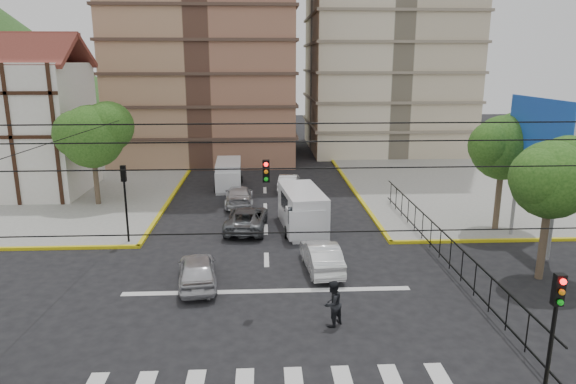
{
  "coord_description": "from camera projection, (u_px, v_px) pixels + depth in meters",
  "views": [
    {
      "loc": [
        -0.11,
        -20.15,
        10.05
      ],
      "look_at": [
        1.06,
        3.62,
        4.0
      ],
      "focal_mm": 32.0,
      "sensor_mm": 36.0,
      "label": 1
    }
  ],
  "objects": [
    {
      "name": "van_left_lane",
      "position": [
        229.0,
        176.0,
        41.6
      ],
      "size": [
        2.15,
        5.07,
        2.25
      ],
      "rotation": [
        0.0,
        0.0,
        0.04
      ],
      "color": "silver",
      "rests_on": "ground"
    },
    {
      "name": "tree_tudor",
      "position": [
        93.0,
        133.0,
        35.64
      ],
      "size": [
        5.39,
        4.4,
        7.43
      ],
      "color": "#473828",
      "rests_on": "ground"
    },
    {
      "name": "car_silver_front_left",
      "position": [
        197.0,
        270.0,
        23.65
      ],
      "size": [
        2.27,
        4.49,
        1.46
      ],
      "primitive_type": "imported",
      "rotation": [
        0.0,
        0.0,
        3.27
      ],
      "color": "silver",
      "rests_on": "ground"
    },
    {
      "name": "park_fence",
      "position": [
        439.0,
        260.0,
        26.78
      ],
      "size": [
        0.1,
        22.5,
        1.66
      ],
      "primitive_type": null,
      "color": "black",
      "rests_on": "ground"
    },
    {
      "name": "stop_line",
      "position": [
        267.0,
        291.0,
        23.15
      ],
      "size": [
        13.0,
        0.4,
        0.01
      ],
      "primitive_type": "cube",
      "color": "silver",
      "rests_on": "ground"
    },
    {
      "name": "van_right_lane",
      "position": [
        303.0,
        211.0,
        31.23
      ],
      "size": [
        2.82,
        5.77,
        2.5
      ],
      "rotation": [
        0.0,
        0.0,
        0.12
      ],
      "color": "silver",
      "rests_on": "ground"
    },
    {
      "name": "traffic_light_nw",
      "position": [
        125.0,
        191.0,
        28.4
      ],
      "size": [
        0.28,
        0.22,
        4.4
      ],
      "color": "black",
      "rests_on": "ground"
    },
    {
      "name": "tree_park_a",
      "position": [
        553.0,
        176.0,
        23.33
      ],
      "size": [
        4.41,
        3.6,
        6.83
      ],
      "color": "#473828",
      "rests_on": "ground"
    },
    {
      "name": "car_white_front_right",
      "position": [
        321.0,
        256.0,
        25.38
      ],
      "size": [
        1.9,
        4.5,
        1.44
      ],
      "primitive_type": "imported",
      "rotation": [
        0.0,
        0.0,
        3.23
      ],
      "color": "white",
      "rests_on": "ground"
    },
    {
      "name": "car_white_rear_right",
      "position": [
        289.0,
        182.0,
        41.14
      ],
      "size": [
        2.01,
        4.24,
        1.34
      ],
      "primitive_type": "imported",
      "rotation": [
        0.0,
        0.0,
        2.99
      ],
      "color": "white",
      "rests_on": "ground"
    },
    {
      "name": "sidewalk_ne",
      "position": [
        507.0,
        186.0,
        42.29
      ],
      "size": [
        26.0,
        26.0,
        0.15
      ],
      "primitive_type": "cube",
      "color": "gray",
      "rests_on": "ground"
    },
    {
      "name": "car_silver_rear_left",
      "position": [
        239.0,
        196.0,
        36.81
      ],
      "size": [
        2.14,
        4.91,
        1.4
      ],
      "primitive_type": "imported",
      "rotation": [
        0.0,
        0.0,
        3.18
      ],
      "color": "#BCBCC1",
      "rests_on": "ground"
    },
    {
      "name": "traffic_light_hanging",
      "position": [
        266.0,
        180.0,
        18.57
      ],
      "size": [
        18.0,
        9.12,
        0.92
      ],
      "color": "black",
      "rests_on": "ground"
    },
    {
      "name": "sidewalk_nw",
      "position": [
        11.0,
        192.0,
        40.38
      ],
      "size": [
        26.0,
        26.0,
        0.15
      ],
      "primitive_type": "cube",
      "color": "gray",
      "rests_on": "ground"
    },
    {
      "name": "billboard",
      "position": [
        539.0,
        141.0,
        27.01
      ],
      "size": [
        0.36,
        6.2,
        8.1
      ],
      "color": "slate",
      "rests_on": "ground"
    },
    {
      "name": "car_darkgrey_mid_right",
      "position": [
        304.0,
        196.0,
        36.75
      ],
      "size": [
        1.81,
        4.13,
        1.38
      ],
      "primitive_type": "imported",
      "rotation": [
        0.0,
        0.0,
        3.19
      ],
      "color": "#252528",
      "rests_on": "ground"
    },
    {
      "name": "tudor_building",
      "position": [
        15.0,
        127.0,
        39.15
      ],
      "size": [
        10.8,
        8.05,
        12.23
      ],
      "color": "silver",
      "rests_on": "ground"
    },
    {
      "name": "car_grey_mid_left",
      "position": [
        246.0,
        218.0,
        31.54
      ],
      "size": [
        2.73,
        5.28,
        1.42
      ],
      "primitive_type": "imported",
      "rotation": [
        0.0,
        0.0,
        3.07
      ],
      "color": "slate",
      "rests_on": "ground"
    },
    {
      "name": "traffic_light_se",
      "position": [
        554.0,
        323.0,
        14.05
      ],
      "size": [
        0.28,
        0.22,
        4.4
      ],
      "color": "black",
      "rests_on": "ground"
    },
    {
      "name": "pedestrian_crosswalk",
      "position": [
        332.0,
        304.0,
        19.94
      ],
      "size": [
        1.14,
        1.13,
        1.86
      ],
      "primitive_type": "imported",
      "rotation": [
        0.0,
        0.0,
        3.9
      ],
      "color": "black",
      "rests_on": "ground"
    },
    {
      "name": "tree_park_c",
      "position": [
        505.0,
        145.0,
        30.07
      ],
      "size": [
        4.65,
        3.8,
        7.25
      ],
      "color": "#473828",
      "rests_on": "ground"
    },
    {
      "name": "ground",
      "position": [
        267.0,
        303.0,
        21.99
      ],
      "size": [
        160.0,
        160.0,
        0.0
      ],
      "primitive_type": "plane",
      "color": "black",
      "rests_on": "ground"
    }
  ]
}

